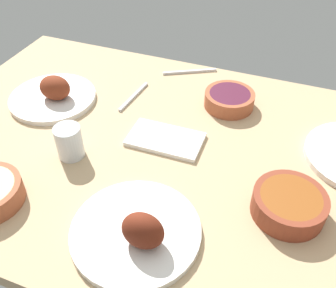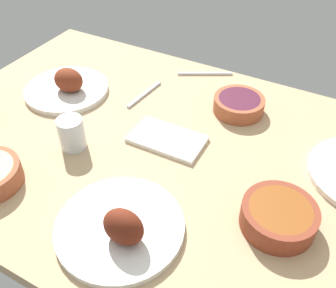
# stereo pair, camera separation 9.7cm
# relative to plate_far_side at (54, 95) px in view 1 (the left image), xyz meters

# --- Properties ---
(dining_table) EXTENTS (1.40, 0.90, 0.04)m
(dining_table) POSITION_rel_plate_far_side_xyz_m (-0.40, 0.09, -0.04)
(dining_table) COLOR tan
(dining_table) RESTS_ON ground
(plate_far_side) EXTENTS (0.26, 0.26, 0.09)m
(plate_far_side) POSITION_rel_plate_far_side_xyz_m (0.00, 0.00, 0.00)
(plate_far_side) COLOR silver
(plate_far_side) RESTS_ON dining_table
(plate_center_main) EXTENTS (0.27, 0.27, 0.09)m
(plate_center_main) POSITION_rel_plate_far_side_xyz_m (-0.44, 0.36, -0.00)
(plate_center_main) COLOR silver
(plate_center_main) RESTS_ON dining_table
(bowl_onions) EXTENTS (0.15, 0.15, 0.05)m
(bowl_onions) POSITION_rel_plate_far_side_xyz_m (-0.50, -0.16, 0.00)
(bowl_onions) COLOR #A35133
(bowl_onions) RESTS_ON dining_table
(bowl_soup) EXTENTS (0.16, 0.16, 0.05)m
(bowl_soup) POSITION_rel_plate_far_side_xyz_m (-0.72, 0.18, 0.01)
(bowl_soup) COLOR brown
(bowl_soup) RESTS_ON dining_table
(water_tumbler) EXTENTS (0.07, 0.07, 0.09)m
(water_tumbler) POSITION_rel_plate_far_side_xyz_m (-0.18, 0.19, 0.02)
(water_tumbler) COLOR silver
(water_tumbler) RESTS_ON dining_table
(folded_napkin) EXTENTS (0.20, 0.12, 0.01)m
(folded_napkin) POSITION_rel_plate_far_side_xyz_m (-0.38, 0.06, -0.02)
(folded_napkin) COLOR white
(folded_napkin) RESTS_ON dining_table
(fork_loose) EXTENTS (0.03, 0.16, 0.01)m
(fork_loose) POSITION_rel_plate_far_side_xyz_m (-0.22, -0.10, -0.02)
(fork_loose) COLOR silver
(fork_loose) RESTS_ON dining_table
(spoon_loose) EXTENTS (0.17, 0.10, 0.01)m
(spoon_loose) POSITION_rel_plate_far_side_xyz_m (-0.33, -0.30, -0.02)
(spoon_loose) COLOR silver
(spoon_loose) RESTS_ON dining_table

